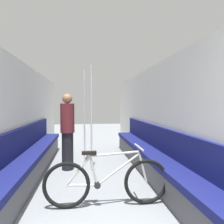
{
  "coord_description": "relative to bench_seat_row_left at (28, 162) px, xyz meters",
  "views": [
    {
      "loc": [
        -0.15,
        -0.6,
        1.42
      ],
      "look_at": [
        0.36,
        3.39,
        1.27
      ],
      "focal_mm": 35.0,
      "sensor_mm": 36.0,
      "label": 1
    }
  ],
  "objects": [
    {
      "name": "bench_seat_row_right",
      "position": [
        2.4,
        0.0,
        0.0
      ],
      "size": [
        0.45,
        5.54,
        0.96
      ],
      "color": "#4C4C51",
      "rests_on": "ground"
    },
    {
      "name": "bench_seat_row_left",
      "position": [
        0.0,
        0.0,
        0.0
      ],
      "size": [
        0.45,
        5.54,
        0.96
      ],
      "color": "#4C4C51",
      "rests_on": "ground"
    },
    {
      "name": "grab_pole_far",
      "position": [
        1.06,
        1.23,
        0.78
      ],
      "size": [
        0.08,
        0.08,
        2.26
      ],
      "color": "gray",
      "rests_on": "ground"
    },
    {
      "name": "wall_right",
      "position": [
        2.65,
        -0.08,
        0.82
      ],
      "size": [
        0.1,
        10.32,
        2.28
      ],
      "primitive_type": "cube",
      "color": "silver",
      "rests_on": "ground"
    },
    {
      "name": "passenger_standing",
      "position": [
        0.69,
        0.53,
        0.53
      ],
      "size": [
        0.3,
        0.3,
        1.64
      ],
      "rotation": [
        0.0,
        0.0,
        -1.99
      ],
      "color": "black",
      "rests_on": "ground"
    },
    {
      "name": "wall_left",
      "position": [
        -0.25,
        -0.08,
        0.82
      ],
      "size": [
        0.1,
        10.32,
        2.28
      ],
      "primitive_type": "cube",
      "color": "silver",
      "rests_on": "ground"
    },
    {
      "name": "bicycle",
      "position": [
        1.36,
        -1.28,
        0.02
      ],
      "size": [
        1.75,
        0.46,
        0.83
      ],
      "rotation": [
        0.0,
        0.0,
        -0.0
      ],
      "color": "black",
      "rests_on": "ground"
    },
    {
      "name": "grab_pole_near",
      "position": [
        1.2,
        0.46,
        0.78
      ],
      "size": [
        0.08,
        0.08,
        2.26
      ],
      "color": "gray",
      "rests_on": "ground"
    }
  ]
}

